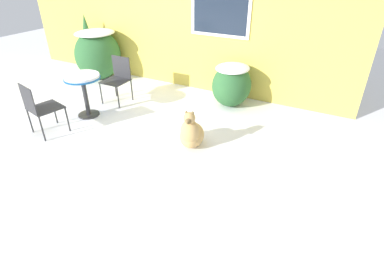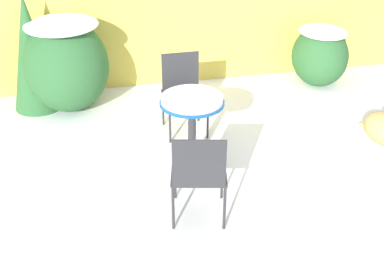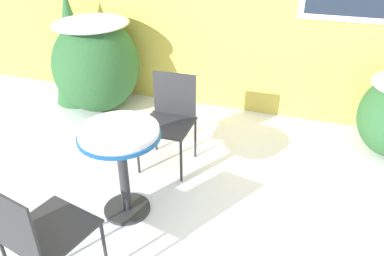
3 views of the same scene
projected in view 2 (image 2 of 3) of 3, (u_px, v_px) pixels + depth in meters
ground_plane at (228, 163)px, 4.97m from camera, size 16.00×16.00×0.00m
shrub_left at (66, 63)px, 5.80m from camera, size 1.01×1.09×1.13m
shrub_middle at (320, 54)px, 6.54m from camera, size 0.74×0.83×0.81m
evergreen_bush at (31, 53)px, 5.79m from camera, size 0.60×0.60×1.43m
patio_table at (192, 112)px, 4.63m from camera, size 0.62×0.62×0.78m
patio_chair_near_table at (183, 89)px, 5.39m from camera, size 0.47×0.47×0.88m
patio_chair_far_side at (199, 171)px, 3.96m from camera, size 0.55×0.55×0.88m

